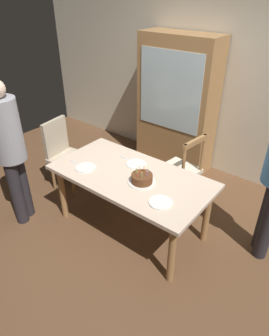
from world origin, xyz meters
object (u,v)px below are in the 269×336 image
(plate_near_celebrant, at_px, (86,167))
(chair_upholstered, at_px, (64,151))
(chair_spindle_back, at_px, (180,171))
(person_celebrant, at_px, (10,147))
(birthday_cake, at_px, (142,179))
(plate_near_guest, at_px, (161,202))
(dining_table, at_px, (131,181))
(china_cabinet, at_px, (177,105))
(plate_far_side, at_px, (136,164))

(plate_near_celebrant, relative_size, chair_upholstered, 0.23)
(chair_spindle_back, height_order, chair_upholstered, same)
(chair_upholstered, xyz_separation_m, person_celebrant, (0.13, -0.77, 0.42))
(birthday_cake, height_order, chair_upholstered, chair_upholstered)
(birthday_cake, relative_size, plate_near_guest, 1.27)
(plate_near_celebrant, xyz_separation_m, person_celebrant, (-0.64, -0.46, 0.22))
(dining_table, relative_size, chair_upholstered, 1.79)
(birthday_cake, distance_m, china_cabinet, 1.72)
(plate_far_side, relative_size, person_celebrant, 0.13)
(birthday_cake, height_order, plate_far_side, birthday_cake)
(plate_near_guest, distance_m, chair_spindle_back, 1.05)
(plate_near_guest, xyz_separation_m, china_cabinet, (-0.93, 1.76, 0.22))
(dining_table, relative_size, plate_near_celebrant, 7.74)
(birthday_cake, relative_size, person_celebrant, 0.17)
(plate_far_side, distance_m, plate_near_guest, 0.72)
(chair_upholstered, bearing_deg, dining_table, -5.44)
(dining_table, height_order, birthday_cake, birthday_cake)
(plate_near_celebrant, distance_m, plate_near_guest, 0.98)
(plate_near_celebrant, relative_size, plate_near_guest, 1.00)
(plate_far_side, bearing_deg, person_celebrant, -140.20)
(plate_far_side, xyz_separation_m, plate_near_guest, (0.60, -0.40, 0.00))
(plate_far_side, height_order, china_cabinet, china_cabinet)
(plate_near_celebrant, distance_m, plate_far_side, 0.55)
(person_celebrant, bearing_deg, china_cabinet, 72.60)
(chair_upholstered, relative_size, person_celebrant, 0.57)
(birthday_cake, xyz_separation_m, chair_upholstered, (-1.42, 0.17, -0.24))
(plate_near_guest, relative_size, chair_spindle_back, 0.23)
(chair_upholstered, xyz_separation_m, china_cabinet, (0.82, 1.44, 0.42))
(person_celebrant, bearing_deg, plate_far_side, 39.80)
(chair_spindle_back, height_order, person_celebrant, person_celebrant)
(china_cabinet, bearing_deg, plate_far_side, -76.25)
(chair_spindle_back, bearing_deg, plate_near_guest, -70.15)
(dining_table, xyz_separation_m, chair_spindle_back, (0.16, 0.76, -0.18))
(china_cabinet, bearing_deg, dining_table, -74.99)
(dining_table, distance_m, plate_near_guest, 0.56)
(dining_table, xyz_separation_m, plate_far_side, (-0.09, 0.20, 0.09))
(plate_near_guest, bearing_deg, plate_near_celebrant, 180.00)
(chair_spindle_back, bearing_deg, birthday_cake, -88.85)
(person_celebrant, bearing_deg, chair_spindle_back, 47.94)
(dining_table, relative_size, chair_spindle_back, 1.79)
(birthday_cake, bearing_deg, plate_near_guest, -24.76)
(plate_near_guest, xyz_separation_m, chair_upholstered, (-1.75, 0.32, -0.20))
(plate_far_side, bearing_deg, china_cabinet, 103.75)
(plate_far_side, bearing_deg, chair_upholstered, -175.98)
(birthday_cake, xyz_separation_m, person_celebrant, (-1.29, -0.61, 0.18))
(plate_near_guest, bearing_deg, birthday_cake, 155.24)
(dining_table, xyz_separation_m, chair_upholstered, (-1.24, 0.12, -0.10))
(birthday_cake, relative_size, plate_far_side, 1.27)
(china_cabinet, bearing_deg, plate_near_celebrant, -91.65)
(plate_far_side, height_order, chair_spindle_back, chair_spindle_back)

